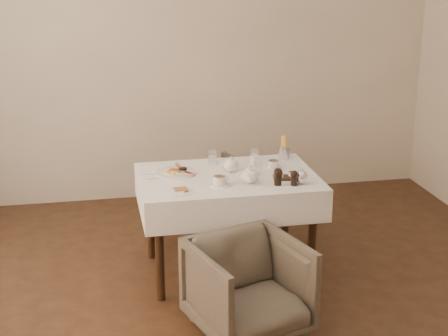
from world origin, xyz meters
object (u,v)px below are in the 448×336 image
table (228,191)px  teapot_centre (231,164)px  armchair_near (248,287)px  breakfast_plate (176,172)px  armchair_far (209,196)px

table → teapot_centre: 0.20m
armchair_near → breakfast_plate: size_ratio=2.25×
breakfast_plate → teapot_centre: 0.40m
breakfast_plate → teapot_centre: size_ratio=2.00×
armchair_far → teapot_centre: 0.90m
armchair_near → table: bearing=69.5°
armchair_near → armchair_far: (0.05, 1.67, -0.01)m
armchair_near → teapot_centre: (0.08, 0.93, 0.51)m
armchair_near → teapot_centre: size_ratio=4.50×
armchair_far → breakfast_plate: (-0.36, -0.69, 0.47)m
breakfast_plate → teapot_centre: (0.40, -0.04, 0.05)m
table → armchair_far: size_ratio=1.95×
table → teapot_centre: size_ratio=8.65×
teapot_centre → armchair_far: bearing=99.4°
armchair_far → breakfast_plate: breakfast_plate is taller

